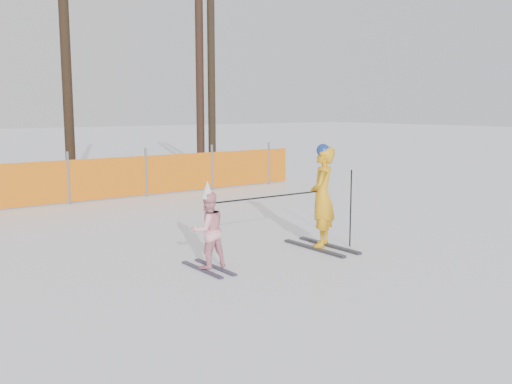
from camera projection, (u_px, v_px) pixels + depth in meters
ground at (276, 263)px, 8.38m from camera, size 120.00×120.00×0.00m
adult at (322, 197)px, 9.16m from camera, size 0.70×1.37×1.70m
child at (208, 230)px, 7.97m from camera, size 0.54×1.01×1.26m
ski_poles at (304, 202)px, 8.84m from camera, size 2.48×0.27×1.27m
tree_trunks at (160, 79)px, 18.60m from camera, size 5.63×1.29×6.77m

